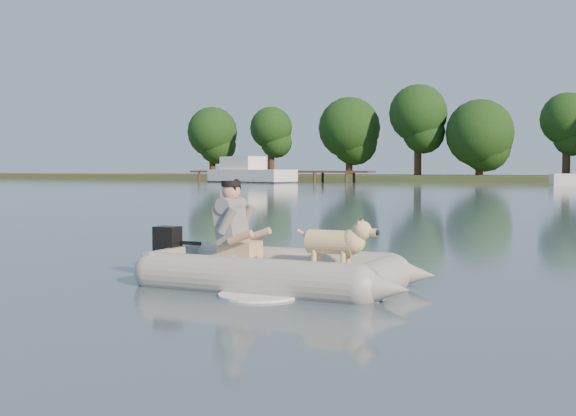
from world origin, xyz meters
The scene contains 8 objects.
water centered at (0.00, 0.00, 0.00)m, with size 160.00×160.00×0.00m, color #4F616B.
dock centered at (-26.00, 52.00, 0.52)m, with size 18.00×2.00×1.04m, color #4C331E, non-canonical shape.
treeline centered at (-3.71, 61.11, 5.48)m, with size 71.02×7.35×9.27m.
dinghy centered at (0.54, 0.56, 0.51)m, with size 3.95×2.48×1.22m, color gray, non-canonical shape.
man centered at (-0.07, 0.59, 0.68)m, with size 0.63×0.54×0.94m, color slate, non-canonical shape.
dog centered at (1.10, 0.63, 0.45)m, with size 0.81×0.29×0.54m, color tan, non-canonical shape.
outboard_motor centered at (-0.91, 0.52, 0.27)m, with size 0.36×0.25×0.69m, color black, non-canonical shape.
cabin_cruiser centered at (-27.05, 48.86, 1.15)m, with size 8.77×3.13×2.71m, color white, non-canonical shape.
Camera 1 is at (4.05, -6.29, 1.27)m, focal length 45.00 mm.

